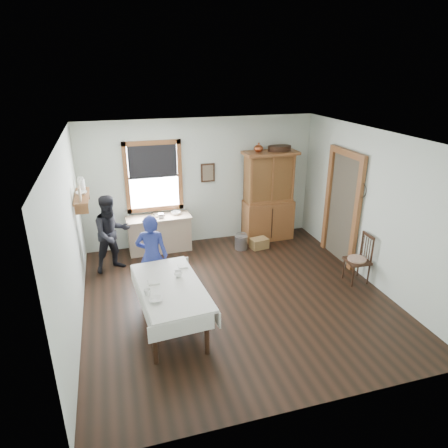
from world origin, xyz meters
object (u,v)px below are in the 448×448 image
object	(u,v)px
spindle_chair	(357,259)
wicker_basket	(259,243)
work_counter	(160,234)
woman_blue	(152,259)
china_hutch	(269,196)
figure_dark	(112,236)
dining_table	(172,306)
pail	(241,242)

from	to	relation	value
spindle_chair	wicker_basket	bearing A→B (deg)	124.62
work_counter	wicker_basket	world-z (taller)	work_counter
work_counter	woman_blue	size ratio (longest dim) A/B	0.99
spindle_chair	woman_blue	size ratio (longest dim) A/B	0.68
china_hutch	wicker_basket	bearing A→B (deg)	-129.87
china_hutch	spindle_chair	world-z (taller)	china_hutch
spindle_chair	china_hutch	bearing A→B (deg)	111.24
china_hutch	figure_dark	distance (m)	3.46
dining_table	pail	distance (m)	2.97
china_hutch	work_counter	bearing A→B (deg)	178.46
work_counter	spindle_chair	distance (m)	3.98
figure_dark	spindle_chair	bearing A→B (deg)	-43.29
dining_table	woman_blue	size ratio (longest dim) A/B	1.30
work_counter	spindle_chair	bearing A→B (deg)	-36.53
china_hutch	spindle_chair	distance (m)	2.49
dining_table	spindle_chair	bearing A→B (deg)	6.57
dining_table	spindle_chair	size ratio (longest dim) A/B	1.90
work_counter	dining_table	xyz separation A→B (m)	(-0.19, -2.71, -0.03)
figure_dark	pail	bearing A→B (deg)	-16.86
china_hutch	wicker_basket	distance (m)	1.06
pail	dining_table	bearing A→B (deg)	-129.04
spindle_chair	pail	world-z (taller)	spindle_chair
dining_table	figure_dark	bearing A→B (deg)	110.08
work_counter	pail	world-z (taller)	work_counter
spindle_chair	wicker_basket	world-z (taller)	spindle_chair
work_counter	woman_blue	bearing A→B (deg)	-101.96
wicker_basket	woman_blue	xyz separation A→B (m)	(-2.40, -1.24, 0.56)
china_hutch	woman_blue	bearing A→B (deg)	-149.38
pail	wicker_basket	bearing A→B (deg)	-10.79
work_counter	spindle_chair	xyz separation A→B (m)	(3.24, -2.32, 0.08)
china_hutch	pail	distance (m)	1.20
china_hutch	wicker_basket	xyz separation A→B (m)	(-0.37, -0.46, -0.88)
wicker_basket	china_hutch	bearing A→B (deg)	51.10
spindle_chair	pail	bearing A→B (deg)	131.28
china_hutch	wicker_basket	size ratio (longest dim) A/B	5.39
dining_table	wicker_basket	world-z (taller)	dining_table
work_counter	dining_table	world-z (taller)	work_counter
china_hutch	woman_blue	xyz separation A→B (m)	(-2.77, -1.71, -0.32)
work_counter	woman_blue	world-z (taller)	woman_blue
pail	spindle_chair	bearing A→B (deg)	-50.77
woman_blue	spindle_chair	bearing A→B (deg)	-174.70
china_hutch	pail	world-z (taller)	china_hutch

